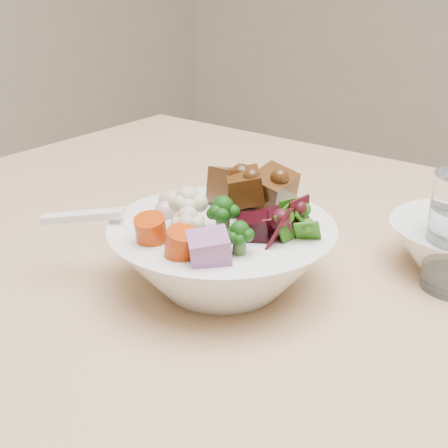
% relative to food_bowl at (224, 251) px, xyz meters
% --- Properties ---
extents(food_bowl, '(0.22, 0.22, 0.12)m').
position_rel_food_bowl_xyz_m(food_bowl, '(0.00, 0.00, 0.00)').
color(food_bowl, white).
rests_on(food_bowl, dining_table).
extents(soup_spoon, '(0.13, 0.07, 0.02)m').
position_rel_food_bowl_xyz_m(soup_spoon, '(-0.09, -0.05, 0.03)').
color(soup_spoon, white).
rests_on(soup_spoon, food_bowl).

